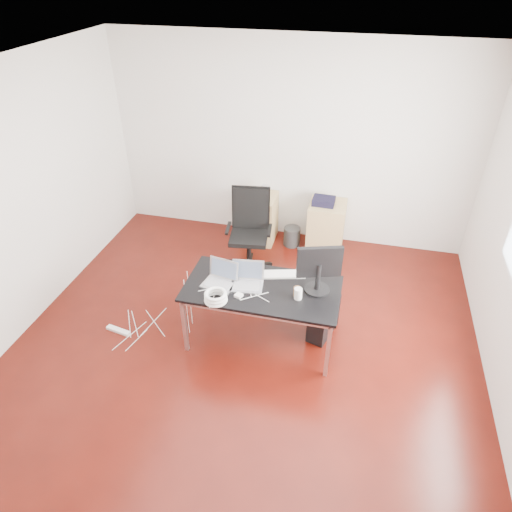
% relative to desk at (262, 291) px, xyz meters
% --- Properties ---
extents(room_shell, '(5.00, 5.00, 5.00)m').
position_rel_desk_xyz_m(room_shell, '(-0.12, -0.17, 0.73)').
color(room_shell, '#380A06').
rests_on(room_shell, ground).
extents(desk, '(1.60, 0.80, 0.73)m').
position_rel_desk_xyz_m(desk, '(0.00, 0.00, 0.00)').
color(desk, black).
rests_on(desk, ground).
extents(office_chair, '(0.54, 0.56, 1.08)m').
position_rel_desk_xyz_m(office_chair, '(-0.49, 1.36, -0.07)').
color(office_chair, black).
rests_on(office_chair, ground).
extents(filing_cabinet_left, '(0.50, 0.50, 0.70)m').
position_rel_desk_xyz_m(filing_cabinet_left, '(-0.53, 2.05, -0.33)').
color(filing_cabinet_left, tan).
rests_on(filing_cabinet_left, ground).
extents(filing_cabinet_right, '(0.50, 0.50, 0.70)m').
position_rel_desk_xyz_m(filing_cabinet_right, '(0.46, 2.05, -0.33)').
color(filing_cabinet_right, tan).
rests_on(filing_cabinet_right, ground).
extents(pc_tower, '(0.33, 0.49, 0.44)m').
position_rel_desk_xyz_m(pc_tower, '(0.64, 0.26, -0.46)').
color(pc_tower, black).
rests_on(pc_tower, ground).
extents(wastebasket, '(0.29, 0.29, 0.28)m').
position_rel_desk_xyz_m(wastebasket, '(-0.02, 2.00, -0.54)').
color(wastebasket, black).
rests_on(wastebasket, ground).
extents(power_strip, '(0.31, 0.11, 0.04)m').
position_rel_desk_xyz_m(power_strip, '(-1.61, -0.28, -0.66)').
color(power_strip, white).
rests_on(power_strip, ground).
extents(laptop_left, '(0.37, 0.31, 0.23)m').
position_rel_desk_xyz_m(laptop_left, '(-0.44, -0.02, 0.11)').
color(laptop_left, silver).
rests_on(laptop_left, desk).
extents(laptop_right, '(0.36, 0.29, 0.23)m').
position_rel_desk_xyz_m(laptop_right, '(-0.17, 0.02, 0.11)').
color(laptop_right, silver).
rests_on(laptop_right, desk).
extents(monitor, '(0.44, 0.26, 0.51)m').
position_rel_desk_xyz_m(monitor, '(0.55, 0.11, 0.34)').
color(monitor, black).
rests_on(monitor, desk).
extents(keyboard, '(0.46, 0.25, 0.02)m').
position_rel_desk_xyz_m(keyboard, '(0.18, 0.26, 0.06)').
color(keyboard, white).
rests_on(keyboard, desk).
extents(cup_white, '(0.09, 0.09, 0.12)m').
position_rel_desk_xyz_m(cup_white, '(0.39, -0.08, 0.11)').
color(cup_white, white).
rests_on(cup_white, desk).
extents(cup_brown, '(0.09, 0.09, 0.10)m').
position_rel_desk_xyz_m(cup_brown, '(0.37, -0.04, 0.10)').
color(cup_brown, brown).
rests_on(cup_brown, desk).
extents(cable_coil, '(0.24, 0.24, 0.11)m').
position_rel_desk_xyz_m(cable_coil, '(-0.40, -0.32, 0.11)').
color(cable_coil, white).
rests_on(cable_coil, desk).
extents(power_adapter, '(0.09, 0.09, 0.03)m').
position_rel_desk_xyz_m(power_adapter, '(-0.20, -0.20, 0.07)').
color(power_adapter, white).
rests_on(power_adapter, desk).
extents(speaker, '(0.10, 0.09, 0.18)m').
position_rel_desk_xyz_m(speaker, '(-0.44, 2.06, 0.11)').
color(speaker, '#9E9E9E').
rests_on(speaker, filing_cabinet_left).
extents(navy_garment, '(0.31, 0.25, 0.09)m').
position_rel_desk_xyz_m(navy_garment, '(0.39, 2.04, 0.07)').
color(navy_garment, black).
rests_on(navy_garment, filing_cabinet_right).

